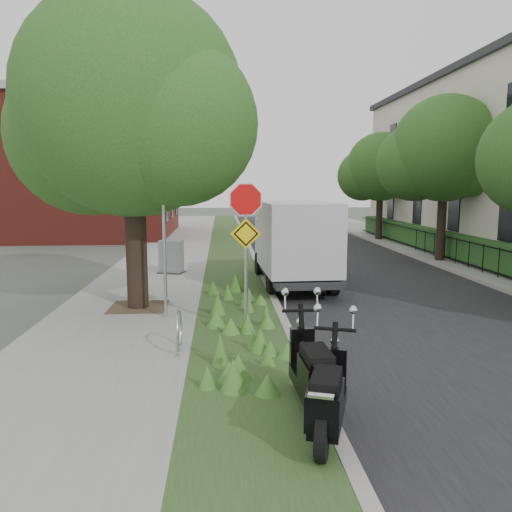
{
  "coord_description": "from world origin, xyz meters",
  "views": [
    {
      "loc": [
        -1.9,
        -9.59,
        3.16
      ],
      "look_at": [
        -0.99,
        3.39,
        1.3
      ],
      "focal_mm": 35.0,
      "sensor_mm": 36.0,
      "label": 1
    }
  ],
  "objects_px": {
    "box_truck": "(294,240)",
    "utility_cabinet": "(171,257)",
    "scooter_near": "(313,380)",
    "sign_assembly": "(246,226)",
    "scooter_far": "(327,406)"
  },
  "relations": [
    {
      "from": "sign_assembly",
      "to": "scooter_near",
      "type": "height_order",
      "value": "sign_assembly"
    },
    {
      "from": "utility_cabinet",
      "to": "scooter_far",
      "type": "bearing_deg",
      "value": -75.75
    },
    {
      "from": "scooter_near",
      "to": "box_truck",
      "type": "bearing_deg",
      "value": 83.33
    },
    {
      "from": "sign_assembly",
      "to": "box_truck",
      "type": "xyz_separation_m",
      "value": [
        1.75,
        5.04,
        -0.85
      ]
    },
    {
      "from": "scooter_near",
      "to": "scooter_far",
      "type": "relative_size",
      "value": 1.07
    },
    {
      "from": "sign_assembly",
      "to": "utility_cabinet",
      "type": "height_order",
      "value": "sign_assembly"
    },
    {
      "from": "box_truck",
      "to": "utility_cabinet",
      "type": "height_order",
      "value": "box_truck"
    },
    {
      "from": "scooter_far",
      "to": "box_truck",
      "type": "bearing_deg",
      "value": 84.0
    },
    {
      "from": "box_truck",
      "to": "scooter_near",
      "type": "bearing_deg",
      "value": -96.67
    },
    {
      "from": "box_truck",
      "to": "utility_cabinet",
      "type": "relative_size",
      "value": 4.45
    },
    {
      "from": "box_truck",
      "to": "utility_cabinet",
      "type": "xyz_separation_m",
      "value": [
        -3.99,
        2.06,
        -0.81
      ]
    },
    {
      "from": "box_truck",
      "to": "sign_assembly",
      "type": "bearing_deg",
      "value": -109.15
    },
    {
      "from": "box_truck",
      "to": "utility_cabinet",
      "type": "bearing_deg",
      "value": 152.71
    },
    {
      "from": "scooter_far",
      "to": "utility_cabinet",
      "type": "bearing_deg",
      "value": 104.25
    },
    {
      "from": "sign_assembly",
      "to": "scooter_near",
      "type": "relative_size",
      "value": 1.65
    }
  ]
}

